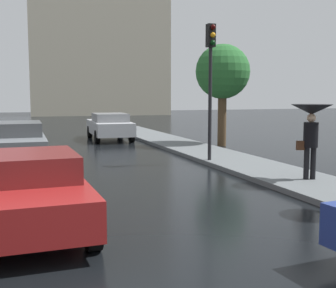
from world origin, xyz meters
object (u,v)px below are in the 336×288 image
car_red_near_kerb (32,191)px  pedestrian_with_umbrella_far (311,120)px  car_grey_mid_road (19,144)px  car_silver_behind_camera (110,126)px  street_tree_near (223,73)px  traffic_light (211,67)px

car_red_near_kerb → pedestrian_with_umbrella_far: (7.04, 1.78, 1.00)m
car_grey_mid_road → car_silver_behind_camera: (4.56, 7.69, -0.04)m
car_red_near_kerb → pedestrian_with_umbrella_far: size_ratio=2.06×
car_silver_behind_camera → pedestrian_with_umbrella_far: bearing=-76.2°
car_red_near_kerb → car_silver_behind_camera: size_ratio=0.87×
car_red_near_kerb → street_tree_near: (8.77, 10.54, 2.62)m
pedestrian_with_umbrella_far → traffic_light: bearing=-59.0°
car_silver_behind_camera → traffic_light: 9.51m
car_red_near_kerb → car_silver_behind_camera: bearing=-107.8°
car_red_near_kerb → traffic_light: traffic_light is taller
car_grey_mid_road → traffic_light: bearing=168.5°
car_silver_behind_camera → car_red_near_kerb: bearing=-104.2°
car_red_near_kerb → street_tree_near: bearing=-130.9°
car_red_near_kerb → car_grey_mid_road: (-0.12, 7.13, 0.07)m
car_red_near_kerb → car_silver_behind_camera: 15.47m
car_red_near_kerb → street_tree_near: street_tree_near is taller
car_grey_mid_road → street_tree_near: size_ratio=0.91×
car_red_near_kerb → pedestrian_with_umbrella_far: pedestrian_with_umbrella_far is taller
traffic_light → pedestrian_with_umbrella_far: bearing=-75.4°
pedestrian_with_umbrella_far → traffic_light: traffic_light is taller
pedestrian_with_umbrella_far → street_tree_near: 9.07m
car_red_near_kerb → car_grey_mid_road: bearing=-90.2°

